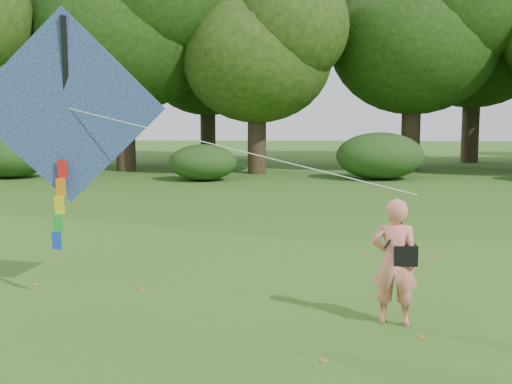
{
  "coord_description": "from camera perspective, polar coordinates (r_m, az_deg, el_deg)",
  "views": [
    {
      "loc": [
        -0.89,
        -7.82,
        2.76
      ],
      "look_at": [
        -1.3,
        2.0,
        1.5
      ],
      "focal_mm": 45.0,
      "sensor_mm": 36.0,
      "label": 1
    }
  ],
  "objects": [
    {
      "name": "ground",
      "position": [
        8.34,
        8.55,
        -12.11
      ],
      "size": [
        100.0,
        100.0,
        0.0
      ],
      "primitive_type": "plane",
      "color": "#265114",
      "rests_on": "ground"
    },
    {
      "name": "man_kite_flyer",
      "position": [
        8.47,
        12.23,
        -6.1
      ],
      "size": [
        0.68,
        0.52,
        1.65
      ],
      "primitive_type": "imported",
      "rotation": [
        0.0,
        0.0,
        2.9
      ],
      "color": "#EF8170",
      "rests_on": "ground"
    },
    {
      "name": "bystander_left",
      "position": [
        27.25,
        -15.66,
        2.97
      ],
      "size": [
        1.01,
        0.97,
        1.64
      ],
      "primitive_type": "imported",
      "rotation": [
        0.0,
        0.0,
        0.62
      ],
      "color": "#292B37",
      "rests_on": "ground"
    },
    {
      "name": "crossbody_bag",
      "position": [
        8.43,
        13.07,
        -5.41
      ],
      "size": [
        0.43,
        0.2,
        0.68
      ],
      "color": "black",
      "rests_on": "ground"
    },
    {
      "name": "flying_kite",
      "position": [
        9.48,
        -16.46,
        6.97
      ],
      "size": [
        6.11,
        1.23,
        3.41
      ],
      "color": "#245E9F",
      "rests_on": "ground"
    },
    {
      "name": "tree_line",
      "position": [
        30.93,
        7.28,
        12.54
      ],
      "size": [
        54.7,
        15.3,
        9.48
      ],
      "color": "#3A2D1E",
      "rests_on": "ground"
    },
    {
      "name": "shrub_band",
      "position": [
        25.49,
        2.74,
        3.03
      ],
      "size": [
        39.15,
        3.22,
        1.88
      ],
      "color": "#264919",
      "rests_on": "ground"
    },
    {
      "name": "fallen_leaves",
      "position": [
        10.16,
        5.9,
        -8.46
      ],
      "size": [
        11.88,
        11.37,
        0.01
      ],
      "color": "olive",
      "rests_on": "ground"
    }
  ]
}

